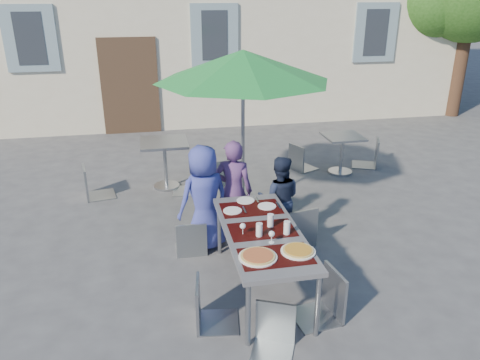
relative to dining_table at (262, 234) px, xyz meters
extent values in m
plane|color=#414043|center=(0.52, -0.69, -0.70)|extent=(90.00, 90.00, 0.00)
cube|color=#3E2B1E|center=(-1.48, 6.78, 0.40)|extent=(1.30, 0.06, 2.20)
cube|color=gray|center=(-3.48, 6.78, 1.50)|extent=(1.10, 0.06, 1.40)
cube|color=#262B33|center=(-3.48, 6.76, 1.50)|extent=(0.60, 0.04, 1.10)
cube|color=gray|center=(0.52, 6.78, 1.50)|extent=(1.10, 0.06, 1.40)
cube|color=#262B33|center=(0.52, 6.76, 1.50)|extent=(0.60, 0.04, 1.10)
cube|color=gray|center=(4.52, 6.78, 1.50)|extent=(1.10, 0.06, 1.40)
cube|color=#262B33|center=(4.52, 6.76, 1.50)|extent=(0.60, 0.04, 1.10)
cylinder|color=#3F281B|center=(7.02, 6.81, 0.70)|extent=(0.36, 0.36, 2.80)
cube|color=#3F3E43|center=(0.00, 0.00, 0.03)|extent=(0.80, 1.85, 0.05)
cylinder|color=gray|center=(-0.34, -0.86, -0.35)|extent=(0.05, 0.05, 0.70)
cylinder|color=gray|center=(0.34, -0.86, -0.35)|extent=(0.05, 0.05, 0.70)
cylinder|color=gray|center=(-0.34, 0.87, -0.35)|extent=(0.05, 0.05, 0.70)
cylinder|color=gray|center=(0.34, 0.87, -0.35)|extent=(0.05, 0.05, 0.70)
cube|color=black|center=(0.00, -0.55, 0.06)|extent=(0.70, 0.42, 0.01)
cube|color=black|center=(0.00, 0.00, 0.06)|extent=(0.70, 0.42, 0.01)
cube|color=black|center=(0.00, 0.55, 0.06)|extent=(0.70, 0.42, 0.01)
cylinder|color=white|center=(-0.18, -0.54, 0.07)|extent=(0.38, 0.38, 0.01)
cylinder|color=tan|center=(-0.18, -0.54, 0.08)|extent=(0.34, 0.34, 0.01)
cylinder|color=#92360E|center=(-0.18, -0.54, 0.09)|extent=(0.30, 0.30, 0.01)
cylinder|color=white|center=(0.24, -0.52, 0.07)|extent=(0.35, 0.35, 0.01)
cylinder|color=tan|center=(0.24, -0.52, 0.08)|extent=(0.31, 0.31, 0.01)
cylinder|color=#9D440A|center=(0.24, -0.52, 0.09)|extent=(0.27, 0.27, 0.01)
cylinder|color=silver|center=(-0.06, -0.13, 0.13)|extent=(0.07, 0.07, 0.15)
cylinder|color=silver|center=(0.11, 0.06, 0.13)|extent=(0.07, 0.07, 0.15)
cylinder|color=silver|center=(0.23, -0.14, 0.13)|extent=(0.07, 0.07, 0.15)
cylinder|color=silver|center=(-0.22, -0.06, 0.06)|extent=(0.06, 0.06, 0.00)
cylinder|color=silver|center=(-0.22, -0.06, 0.09)|extent=(0.01, 0.01, 0.08)
sphere|color=silver|center=(-0.22, -0.06, 0.15)|extent=(0.06, 0.06, 0.06)
cylinder|color=silver|center=(0.03, -0.28, 0.06)|extent=(0.06, 0.06, 0.00)
cylinder|color=silver|center=(0.03, -0.28, 0.09)|extent=(0.01, 0.01, 0.08)
sphere|color=silver|center=(0.03, -0.28, 0.15)|extent=(0.06, 0.06, 0.06)
cylinder|color=white|center=(-0.23, 0.52, 0.06)|extent=(0.22, 0.22, 0.01)
cube|color=#AEB0B6|center=(-0.09, 0.52, 0.06)|extent=(0.02, 0.18, 0.00)
cylinder|color=white|center=(0.20, 0.56, 0.06)|extent=(0.22, 0.22, 0.01)
cube|color=#AEB0B6|center=(0.34, 0.56, 0.06)|extent=(0.02, 0.18, 0.00)
cylinder|color=white|center=(-0.02, 0.77, 0.06)|extent=(0.22, 0.22, 0.01)
cube|color=#AEB0B6|center=(0.12, 0.77, 0.06)|extent=(0.02, 0.18, 0.00)
imported|color=#363E96|center=(-0.50, 1.07, 0.00)|extent=(0.79, 0.65, 1.40)
imported|color=#543166|center=(-0.09, 1.22, 0.00)|extent=(0.59, 0.48, 1.40)
imported|color=#192037|center=(0.50, 1.08, -0.10)|extent=(0.64, 0.47, 1.19)
cube|color=#8F969A|center=(-0.69, 1.02, -0.28)|extent=(0.39, 0.39, 0.03)
cube|color=#8F969A|center=(-0.69, 0.84, -0.05)|extent=(0.39, 0.03, 0.46)
cylinder|color=#8F969A|center=(-0.52, 1.18, -0.49)|extent=(0.02, 0.02, 0.40)
cylinder|color=#8F969A|center=(-0.86, 1.19, -0.49)|extent=(0.02, 0.02, 0.40)
cylinder|color=#8F969A|center=(-0.53, 0.85, -0.49)|extent=(0.02, 0.02, 0.40)
cylinder|color=#8F969A|center=(-0.86, 0.86, -0.49)|extent=(0.02, 0.02, 0.40)
cube|color=#92989D|center=(0.17, 1.24, -0.20)|extent=(0.53, 0.53, 0.03)
cube|color=#92989D|center=(0.14, 1.02, 0.08)|extent=(0.47, 0.10, 0.56)
cylinder|color=#92989D|center=(0.40, 1.41, -0.45)|extent=(0.02, 0.02, 0.49)
cylinder|color=#92989D|center=(0.00, 1.47, -0.45)|extent=(0.02, 0.02, 0.49)
cylinder|color=#92989D|center=(0.34, 1.02, -0.45)|extent=(0.02, 0.02, 0.49)
cylinder|color=#92989D|center=(-0.05, 1.07, -0.45)|extent=(0.02, 0.02, 0.49)
cube|color=gray|center=(0.68, 0.97, -0.20)|extent=(0.54, 0.54, 0.03)
cube|color=gray|center=(0.72, 0.76, 0.08)|extent=(0.46, 0.12, 0.55)
cylinder|color=gray|center=(0.83, 1.21, -0.45)|extent=(0.02, 0.02, 0.49)
cylinder|color=gray|center=(0.44, 1.13, -0.45)|extent=(0.02, 0.02, 0.49)
cylinder|color=gray|center=(0.91, 0.82, -0.45)|extent=(0.02, 0.02, 0.49)
cylinder|color=gray|center=(0.52, 0.74, -0.45)|extent=(0.02, 0.02, 0.49)
cube|color=gray|center=(-0.57, -0.50, -0.26)|extent=(0.47, 0.47, 0.03)
cube|color=gray|center=(-0.77, -0.47, -0.01)|extent=(0.09, 0.41, 0.49)
cylinder|color=gray|center=(-0.42, -0.70, -0.48)|extent=(0.02, 0.02, 0.43)
cylinder|color=gray|center=(-0.37, -0.35, -0.48)|extent=(0.02, 0.02, 0.43)
cylinder|color=gray|center=(-0.77, -0.65, -0.48)|extent=(0.02, 0.02, 0.43)
cylinder|color=gray|center=(-0.72, -0.30, -0.48)|extent=(0.02, 0.02, 0.43)
cube|color=#8F939A|center=(0.42, -0.61, -0.23)|extent=(0.49, 0.49, 0.03)
cube|color=#8F939A|center=(0.63, -0.58, 0.03)|extent=(0.09, 0.44, 0.52)
cylinder|color=#8F939A|center=(0.21, -0.45, -0.47)|extent=(0.02, 0.02, 0.46)
cylinder|color=#8F939A|center=(0.26, -0.82, -0.47)|extent=(0.02, 0.02, 0.46)
cylinder|color=#8F939A|center=(0.58, -0.40, -0.47)|extent=(0.02, 0.02, 0.46)
cylinder|color=#8F939A|center=(0.64, -0.77, -0.47)|extent=(0.02, 0.02, 0.46)
cube|color=#929A9D|center=(-0.15, -1.04, -0.29)|extent=(0.50, 0.50, 0.03)
cube|color=#929A9D|center=(-0.08, -0.87, -0.06)|extent=(0.36, 0.18, 0.45)
cylinder|color=#929A9D|center=(-0.37, -1.12, -0.50)|extent=(0.02, 0.02, 0.40)
cylinder|color=#929A9D|center=(-0.07, -1.25, -0.50)|extent=(0.02, 0.02, 0.40)
cylinder|color=#929A9D|center=(-0.23, -0.82, -0.50)|extent=(0.02, 0.02, 0.40)
cylinder|color=#929A9D|center=(0.07, -0.96, -0.50)|extent=(0.02, 0.02, 0.40)
cylinder|color=#AEB0B6|center=(0.23, 2.15, -0.65)|extent=(0.50, 0.50, 0.10)
cylinder|color=gray|center=(0.23, 2.15, 0.42)|extent=(0.06, 0.06, 2.23)
cone|color=#1C7F32|center=(0.23, 2.15, 1.49)|extent=(2.52, 2.52, 0.44)
cylinder|color=#AEB0B6|center=(-0.89, 3.21, -0.67)|extent=(0.44, 0.44, 0.04)
cylinder|color=gray|center=(-0.89, 3.21, -0.31)|extent=(0.06, 0.06, 0.77)
cube|color=gray|center=(-0.89, 3.21, 0.11)|extent=(0.77, 0.77, 0.04)
cube|color=gray|center=(-1.98, 3.05, -0.22)|extent=(0.52, 0.52, 0.03)
cube|color=gray|center=(-2.19, 3.02, 0.05)|extent=(0.11, 0.45, 0.53)
cylinder|color=gray|center=(-1.76, 2.90, -0.46)|extent=(0.02, 0.02, 0.47)
cylinder|color=gray|center=(-1.82, 3.28, -0.46)|extent=(0.02, 0.02, 0.47)
cylinder|color=gray|center=(-2.14, 2.83, -0.46)|extent=(0.02, 0.02, 0.47)
cylinder|color=gray|center=(-2.20, 3.21, -0.46)|extent=(0.02, 0.02, 0.47)
cube|color=gray|center=(-0.56, 2.95, -0.20)|extent=(0.52, 0.52, 0.03)
cube|color=gray|center=(-0.35, 2.92, 0.07)|extent=(0.10, 0.46, 0.55)
cylinder|color=gray|center=(-0.73, 3.17, -0.46)|extent=(0.02, 0.02, 0.48)
cylinder|color=gray|center=(-0.79, 2.78, -0.46)|extent=(0.02, 0.02, 0.48)
cylinder|color=gray|center=(-0.34, 3.11, -0.46)|extent=(0.02, 0.02, 0.48)
cylinder|color=gray|center=(-0.40, 2.72, -0.46)|extent=(0.02, 0.02, 0.48)
cylinder|color=#AEB0B6|center=(2.32, 3.28, -0.68)|extent=(0.44, 0.44, 0.04)
cylinder|color=gray|center=(2.32, 3.28, -0.36)|extent=(0.06, 0.06, 0.67)
cube|color=gray|center=(2.32, 3.28, 0.00)|extent=(0.67, 0.67, 0.04)
cube|color=gray|center=(1.72, 3.62, -0.25)|extent=(0.55, 0.55, 0.03)
cube|color=gray|center=(1.54, 3.54, 0.00)|extent=(0.20, 0.39, 0.50)
cylinder|color=gray|center=(1.96, 3.53, -0.48)|extent=(0.02, 0.02, 0.44)
cylinder|color=gray|center=(1.81, 3.86, -0.48)|extent=(0.02, 0.02, 0.44)
cylinder|color=gray|center=(1.63, 3.38, -0.48)|extent=(0.02, 0.02, 0.44)
cylinder|color=gray|center=(1.49, 3.71, -0.48)|extent=(0.02, 0.02, 0.44)
cube|color=gray|center=(2.93, 3.55, -0.21)|extent=(0.60, 0.60, 0.03)
cube|color=gray|center=(3.13, 3.46, 0.06)|extent=(0.21, 0.43, 0.54)
cylinder|color=gray|center=(2.83, 3.81, -0.46)|extent=(0.02, 0.02, 0.47)
cylinder|color=gray|center=(2.67, 3.45, -0.46)|extent=(0.02, 0.02, 0.47)
cylinder|color=gray|center=(3.18, 3.65, -0.46)|extent=(0.02, 0.02, 0.47)
cylinder|color=gray|center=(3.03, 3.29, -0.46)|extent=(0.02, 0.02, 0.47)
camera|label=1|loc=(-1.11, -4.34, 2.44)|focal=35.00mm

